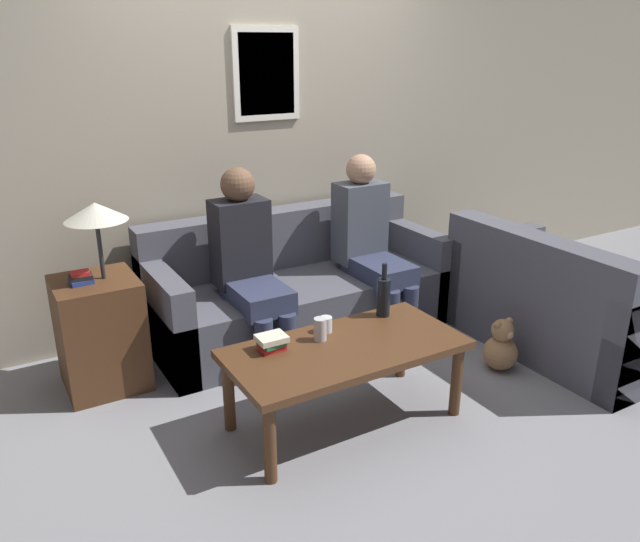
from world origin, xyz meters
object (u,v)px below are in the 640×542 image
(couch_main, at_px, (297,291))
(wine_bottle, at_px, (383,296))
(coffee_table, at_px, (345,355))
(couch_side, at_px, (559,308))
(drinking_glass, at_px, (326,324))
(teddy_bear, at_px, (501,348))
(person_left, at_px, (248,261))
(person_right, at_px, (370,240))

(couch_main, distance_m, wine_bottle, 0.96)
(coffee_table, bearing_deg, wine_bottle, 28.73)
(couch_side, xyz_separation_m, drinking_glass, (-1.66, 0.17, 0.20))
(couch_side, height_order, coffee_table, couch_side)
(coffee_table, distance_m, teddy_bear, 1.16)
(wine_bottle, height_order, person_left, person_left)
(couch_side, bearing_deg, person_left, 62.22)
(drinking_glass, relative_size, person_left, 0.07)
(person_left, bearing_deg, couch_main, 22.98)
(teddy_bear, bearing_deg, couch_main, 125.30)
(couch_side, distance_m, drinking_glass, 1.68)
(couch_side, relative_size, drinking_glass, 16.38)
(person_left, bearing_deg, teddy_bear, -37.47)
(person_left, xyz_separation_m, person_right, (0.90, -0.00, -0.01))
(coffee_table, distance_m, person_left, 0.98)
(couch_main, xyz_separation_m, couch_side, (1.33, -1.11, 0.00))
(coffee_table, bearing_deg, drinking_glass, 91.31)
(couch_main, height_order, person_right, person_right)
(person_left, xyz_separation_m, teddy_bear, (1.24, -0.95, -0.49))
(couch_main, bearing_deg, wine_bottle, -86.50)
(couch_side, relative_size, person_right, 1.17)
(couch_side, bearing_deg, drinking_glass, 84.14)
(couch_main, distance_m, person_right, 0.61)
(couch_main, xyz_separation_m, person_left, (-0.44, -0.18, 0.35))
(wine_bottle, bearing_deg, person_left, 123.75)
(coffee_table, height_order, drinking_glass, drinking_glass)
(person_left, height_order, teddy_bear, person_left)
(drinking_glass, distance_m, person_right, 1.11)
(person_right, bearing_deg, wine_bottle, -119.22)
(person_right, distance_m, teddy_bear, 1.12)
(coffee_table, bearing_deg, couch_main, 73.85)
(person_right, bearing_deg, couch_side, -47.22)
(teddy_bear, bearing_deg, wine_bottle, 164.07)
(couch_side, distance_m, person_left, 2.02)
(coffee_table, xyz_separation_m, drinking_glass, (-0.00, 0.19, 0.10))
(wine_bottle, relative_size, drinking_glass, 3.64)
(coffee_table, xyz_separation_m, wine_bottle, (0.38, 0.21, 0.18))
(wine_bottle, relative_size, person_left, 0.26)
(drinking_glass, bearing_deg, person_right, 43.47)
(coffee_table, bearing_deg, couch_side, 0.61)
(coffee_table, relative_size, wine_bottle, 3.93)
(teddy_bear, bearing_deg, drinking_glass, 170.46)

